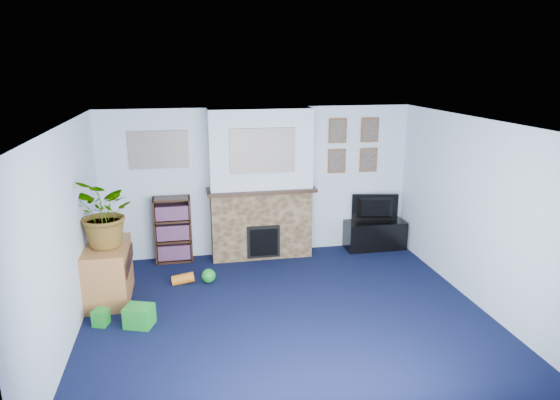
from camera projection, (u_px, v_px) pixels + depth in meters
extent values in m
cube|color=black|center=(287.00, 315.00, 6.27)|extent=(5.00, 4.50, 0.01)
cube|color=white|center=(288.00, 123.00, 5.64)|extent=(5.00, 4.50, 0.01)
cube|color=silver|center=(259.00, 182.00, 8.08)|extent=(5.00, 0.04, 2.40)
cube|color=silver|center=(347.00, 314.00, 3.82)|extent=(5.00, 0.04, 2.40)
cube|color=silver|center=(66.00, 238.00, 5.49)|extent=(0.04, 4.50, 2.40)
cube|color=silver|center=(477.00, 213.00, 6.41)|extent=(0.04, 4.50, 2.40)
cube|color=brown|center=(261.00, 224.00, 8.07)|extent=(1.60, 0.40, 1.10)
cube|color=brown|center=(261.00, 150.00, 7.75)|extent=(1.60, 0.40, 1.30)
cube|color=brown|center=(261.00, 190.00, 7.89)|extent=(1.72, 0.50, 0.05)
cube|color=brown|center=(263.00, 242.00, 7.93)|extent=(0.52, 0.08, 0.52)
cube|color=brown|center=(264.00, 242.00, 7.89)|extent=(0.44, 0.02, 0.44)
cube|color=gray|center=(263.00, 151.00, 7.54)|extent=(1.00, 0.03, 0.68)
cube|color=gray|center=(159.00, 150.00, 7.63)|extent=(0.90, 0.03, 0.58)
cube|color=brown|center=(338.00, 131.00, 8.09)|extent=(0.30, 0.03, 0.40)
cube|color=brown|center=(370.00, 130.00, 8.19)|extent=(0.30, 0.03, 0.40)
cube|color=brown|center=(337.00, 161.00, 8.23)|extent=(0.30, 0.03, 0.40)
cube|color=brown|center=(368.00, 160.00, 8.33)|extent=(0.30, 0.03, 0.40)
cube|color=black|center=(375.00, 235.00, 8.49)|extent=(1.01, 0.42, 0.48)
imported|color=black|center=(376.00, 208.00, 8.39)|extent=(0.79, 0.25, 0.45)
cube|color=black|center=(173.00, 227.00, 7.99)|extent=(0.58, 0.02, 1.05)
cube|color=black|center=(155.00, 231.00, 7.81)|extent=(0.03, 0.28, 1.05)
cube|color=black|center=(191.00, 229.00, 7.91)|extent=(0.03, 0.28, 1.05)
cube|color=black|center=(175.00, 260.00, 8.00)|extent=(0.56, 0.28, 0.03)
cube|color=black|center=(174.00, 240.00, 7.91)|extent=(0.56, 0.28, 0.03)
cube|color=black|center=(173.00, 220.00, 7.82)|extent=(0.56, 0.28, 0.03)
cube|color=black|center=(171.00, 198.00, 7.73)|extent=(0.56, 0.28, 0.03)
cube|color=black|center=(174.00, 251.00, 7.95)|extent=(0.50, 0.22, 0.24)
cube|color=black|center=(173.00, 231.00, 7.86)|extent=(0.50, 0.22, 0.24)
cube|color=black|center=(172.00, 212.00, 7.77)|extent=(0.50, 0.22, 0.22)
cube|color=#A36634|center=(108.00, 274.00, 6.63)|extent=(0.54, 0.97, 0.76)
imported|color=#26661E|center=(106.00, 213.00, 6.36)|extent=(1.09, 1.09, 0.92)
cube|color=gold|center=(262.00, 184.00, 7.84)|extent=(0.10, 0.06, 0.14)
cylinder|color=#B2BFC6|center=(278.00, 183.00, 7.89)|extent=(0.05, 0.05, 0.15)
sphere|color=gray|center=(228.00, 186.00, 7.75)|extent=(0.12, 0.12, 0.12)
cylinder|color=#198C26|center=(305.00, 183.00, 7.97)|extent=(0.05, 0.05, 0.11)
cube|color=#198C26|center=(139.00, 315.00, 5.98)|extent=(0.39, 0.35, 0.26)
sphere|color=#198C26|center=(209.00, 277.00, 7.18)|extent=(0.20, 0.20, 0.20)
cube|color=#198C26|center=(101.00, 317.00, 6.00)|extent=(0.21, 0.21, 0.20)
cylinder|color=orange|center=(183.00, 279.00, 7.15)|extent=(0.33, 0.15, 0.19)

